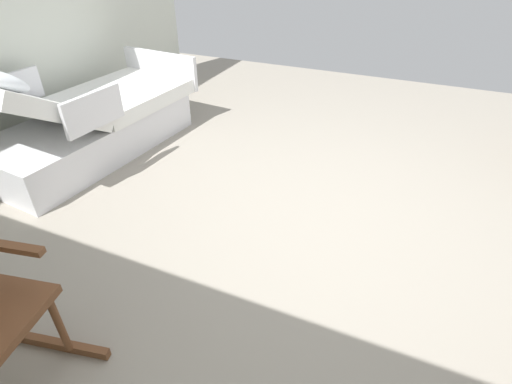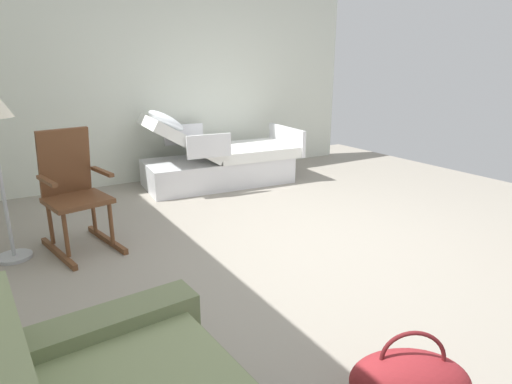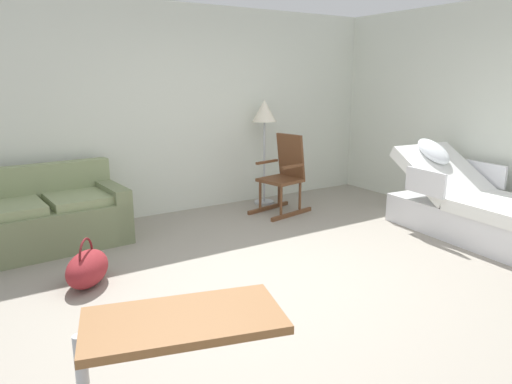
% 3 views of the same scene
% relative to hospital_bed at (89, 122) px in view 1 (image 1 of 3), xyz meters
% --- Properties ---
extents(ground_plane, '(7.24, 7.24, 0.00)m').
position_rel_hospital_bed_xyz_m(ground_plane, '(-2.22, 0.16, -0.31)').
color(ground_plane, gray).
extents(hospital_bed, '(1.14, 2.13, 1.08)m').
position_rel_hospital_bed_xyz_m(hospital_bed, '(0.00, 0.00, 0.00)').
color(hospital_bed, silver).
rests_on(hospital_bed, ground).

